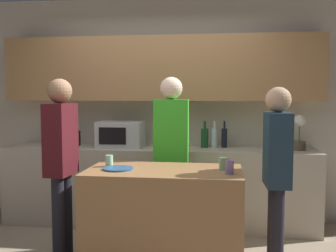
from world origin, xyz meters
TOP-DOWN VIEW (x-y plane):
  - back_wall at (0.00, 1.66)m, footprint 6.40×0.40m
  - back_counter at (0.00, 1.39)m, footprint 3.60×0.62m
  - kitchen_island at (0.25, 0.18)m, footprint 1.32×0.70m
  - microwave at (-0.44, 1.37)m, footprint 0.52×0.39m
  - toaster at (-1.09, 1.38)m, footprint 0.26×0.16m
  - potted_plant at (1.58, 1.38)m, footprint 0.14×0.14m
  - bottle_0 at (0.53, 1.46)m, footprint 0.09×0.09m
  - bottle_1 at (0.65, 1.47)m, footprint 0.07×0.07m
  - bottle_2 at (0.76, 1.49)m, footprint 0.07×0.07m
  - plate_on_island at (-0.14, 0.12)m, footprint 0.26×0.26m
  - cup_0 at (0.79, 0.05)m, footprint 0.07×0.07m
  - cup_1 at (-0.25, 0.24)m, footprint 0.07×0.07m
  - cup_2 at (0.75, 0.23)m, footprint 0.08×0.08m
  - person_left at (1.18, 0.21)m, footprint 0.21×0.35m
  - person_center at (0.23, 0.79)m, footprint 0.34×0.22m
  - person_right at (-0.69, 0.23)m, footprint 0.22×0.35m

SIDE VIEW (x-z plane):
  - kitchen_island at x=0.25m, z-range 0.00..0.89m
  - back_counter at x=0.00m, z-range 0.00..0.91m
  - plate_on_island at x=-0.14m, z-range 0.89..0.90m
  - person_left at x=1.18m, z-range 0.14..1.73m
  - cup_2 at x=0.75m, z-range 0.89..0.99m
  - cup_1 at x=-0.25m, z-range 0.89..0.99m
  - cup_0 at x=0.79m, z-range 0.89..1.00m
  - person_right at x=-0.69m, z-range 0.16..1.82m
  - toaster at x=-1.09m, z-range 0.91..1.09m
  - person_center at x=0.23m, z-range 0.17..1.86m
  - bottle_0 at x=0.53m, z-range 0.87..1.18m
  - bottle_2 at x=0.76m, z-range 0.87..1.18m
  - bottle_1 at x=0.65m, z-range 0.87..1.18m
  - microwave at x=-0.44m, z-range 0.91..1.21m
  - potted_plant at x=1.58m, z-range 0.91..1.30m
  - back_wall at x=0.00m, z-range 0.19..2.89m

